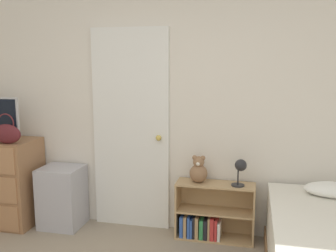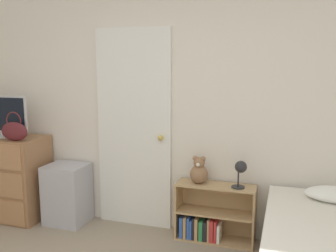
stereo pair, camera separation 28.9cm
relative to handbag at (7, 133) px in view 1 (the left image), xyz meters
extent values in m
cube|color=silver|center=(1.48, 0.44, 0.28)|extent=(10.00, 0.06, 2.55)
cube|color=white|center=(1.14, 0.39, 0.01)|extent=(0.79, 0.04, 2.02)
sphere|color=gold|center=(1.44, 0.35, -0.05)|extent=(0.06, 0.06, 0.06)
ellipsoid|color=#591E23|center=(0.00, 0.00, -0.01)|extent=(0.31, 0.10, 0.19)
torus|color=#591E23|center=(0.00, 0.00, 0.10)|extent=(0.18, 0.01, 0.18)
cube|color=#ADADB7|center=(0.45, 0.21, -0.69)|extent=(0.41, 0.38, 0.63)
cube|color=tan|center=(1.65, 0.27, -0.72)|extent=(0.02, 0.25, 0.55)
cube|color=tan|center=(2.38, 0.27, -0.72)|extent=(0.02, 0.25, 0.55)
cube|color=tan|center=(2.02, 0.27, -0.99)|extent=(0.71, 0.25, 0.02)
cube|color=tan|center=(2.02, 0.27, -0.72)|extent=(0.71, 0.25, 0.02)
cube|color=tan|center=(2.02, 0.27, -0.46)|extent=(0.71, 0.25, 0.02)
cube|color=tan|center=(2.02, 0.39, -0.72)|extent=(0.74, 0.01, 0.55)
cube|color=#3359B2|center=(1.71, 0.23, -0.88)|extent=(0.03, 0.14, 0.20)
cube|color=tan|center=(1.74, 0.25, -0.88)|extent=(0.03, 0.18, 0.21)
cube|color=#3359B2|center=(1.78, 0.23, -0.88)|extent=(0.02, 0.14, 0.21)
cube|color=#3359B2|center=(1.80, 0.23, -0.89)|extent=(0.02, 0.15, 0.19)
cube|color=black|center=(1.83, 0.23, -0.88)|extent=(0.02, 0.15, 0.21)
cube|color=tan|center=(1.86, 0.25, -0.88)|extent=(0.03, 0.18, 0.21)
cube|color=#338C4C|center=(1.90, 0.25, -0.89)|extent=(0.04, 0.18, 0.19)
cube|color=black|center=(1.94, 0.26, -0.89)|extent=(0.04, 0.20, 0.19)
cube|color=tan|center=(1.97, 0.24, -0.87)|extent=(0.02, 0.16, 0.21)
cube|color=red|center=(2.00, 0.26, -0.88)|extent=(0.04, 0.20, 0.21)
cube|color=red|center=(2.04, 0.26, -0.88)|extent=(0.02, 0.20, 0.20)
cube|color=white|center=(2.07, 0.24, -0.90)|extent=(0.03, 0.17, 0.17)
sphere|color=#8C6647|center=(1.85, 0.27, -0.36)|extent=(0.17, 0.17, 0.17)
sphere|color=#8C6647|center=(1.85, 0.27, -0.25)|extent=(0.11, 0.11, 0.11)
sphere|color=silver|center=(1.85, 0.23, -0.26)|extent=(0.04, 0.04, 0.04)
sphere|color=#8C6647|center=(1.81, 0.27, -0.21)|extent=(0.04, 0.04, 0.04)
sphere|color=#8C6647|center=(1.89, 0.27, -0.21)|extent=(0.04, 0.04, 0.04)
cylinder|color=#262628|center=(2.22, 0.25, -0.44)|extent=(0.12, 0.12, 0.01)
cylinder|color=#262628|center=(2.22, 0.25, -0.36)|extent=(0.01, 0.01, 0.16)
sphere|color=#262628|center=(2.25, 0.23, -0.24)|extent=(0.11, 0.11, 0.11)
ellipsoid|color=white|center=(3.04, 0.13, -0.38)|extent=(0.50, 0.28, 0.12)
camera|label=1|loc=(2.34, -3.14, 0.67)|focal=40.00mm
camera|label=2|loc=(2.62, -3.06, 0.67)|focal=40.00mm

